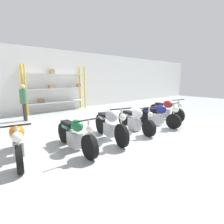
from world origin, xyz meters
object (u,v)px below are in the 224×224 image
Objects in this scene: motorcycle_white at (135,120)px; motorcycle_blue at (159,115)px; motorcycle_red at (166,110)px; motorcycle_silver at (110,124)px; shelving_rack at (56,88)px; motorcycle_orange at (18,141)px; motorcycle_green at (75,135)px; person_browsing at (24,100)px.

motorcycle_white is 1.28m from motorcycle_blue.
motorcycle_blue is at bearing 95.21° from motorcycle_white.
motorcycle_white is 1.05× the size of motorcycle_blue.
motorcycle_blue is at bearing -57.45° from motorcycle_red.
motorcycle_silver is 1.01× the size of motorcycle_white.
shelving_rack reaches higher than motorcycle_orange.
shelving_rack is 6.17m from motorcycle_blue.
motorcycle_silver is (1.23, 0.01, 0.10)m from motorcycle_green.
shelving_rack is 1.69× the size of motorcycle_red.
motorcycle_silver reaches higher than motorcycle_blue.
shelving_rack is 1.80× the size of motorcycle_blue.
motorcycle_green is 0.99× the size of motorcycle_white.
motorcycle_green is 1.24m from motorcycle_silver.
shelving_rack reaches higher than motorcycle_silver.
motorcycle_blue is (2.59, -0.01, -0.07)m from motorcycle_silver.
shelving_rack is at bearing -174.79° from motorcycle_silver.
motorcycle_red reaches higher than motorcycle_blue.
motorcycle_silver is at bearing 93.25° from motorcycle_orange.
motorcycle_white is 0.99× the size of motorcycle_red.
motorcycle_orange is 5.15m from motorcycle_blue.
shelving_rack is 6.26m from motorcycle_green.
motorcycle_orange is at bearing -76.67° from motorcycle_red.
motorcycle_orange is at bearing -84.80° from motorcycle_silver.
motorcycle_silver is 3.86m from motorcycle_red.
shelving_rack is 1.71× the size of motorcycle_white.
motorcycle_orange is 1.20× the size of person_browsing.
motorcycle_white is at bearing 97.83° from motorcycle_orange.
motorcycle_red reaches higher than motorcycle_orange.
motorcycle_white is 5.13m from person_browsing.
shelving_rack is at bearing -163.69° from motorcycle_white.
motorcycle_green is at bearing -109.37° from shelving_rack.
motorcycle_orange is 3.86m from motorcycle_white.
shelving_rack is at bearing -166.23° from motorcycle_blue.
motorcycle_green is at bearing -93.08° from motorcycle_blue.
person_browsing is (-3.89, 4.52, 0.52)m from motorcycle_blue.
person_browsing is (-2.13, -1.32, -0.39)m from shelving_rack.
motorcycle_blue is (5.13, -0.37, -0.01)m from motorcycle_orange.
person_browsing is at bearing -150.60° from motorcycle_silver.
motorcycle_silver reaches higher than motorcycle_orange.
shelving_rack is 6.24m from motorcycle_red.
motorcycle_white is (1.31, 0.13, -0.10)m from motorcycle_silver.
motorcycle_green is at bearing -72.33° from motorcycle_red.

